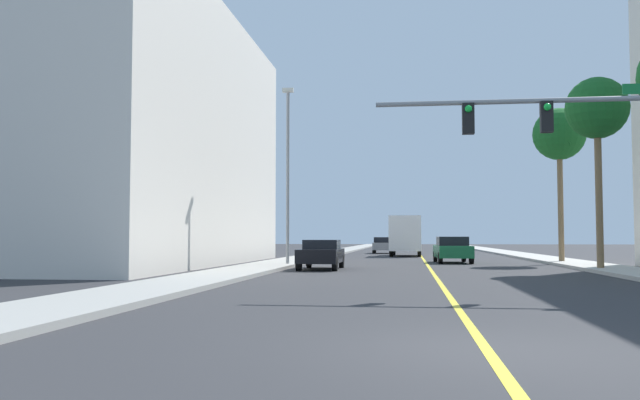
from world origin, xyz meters
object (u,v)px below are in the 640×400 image
at_px(palm_far, 559,136).
at_px(car_green, 452,249).
at_px(car_black, 321,254).
at_px(traffic_signal_mast, 604,136).
at_px(delivery_truck, 406,235).
at_px(car_gray, 382,245).
at_px(street_lamp, 288,167).
at_px(palm_mid, 597,111).

relative_size(palm_far, car_green, 1.88).
height_order(palm_far, car_black, palm_far).
bearing_deg(traffic_signal_mast, delivery_truck, 98.73).
bearing_deg(car_black, car_gray, -93.46).
relative_size(street_lamp, palm_far, 1.04).
height_order(car_green, delivery_truck, delivery_truck).
distance_m(traffic_signal_mast, car_green, 21.60).
bearing_deg(palm_mid, street_lamp, 168.54).
relative_size(traffic_signal_mast, car_gray, 2.23).
height_order(street_lamp, delivery_truck, street_lamp).
bearing_deg(delivery_truck, car_black, -98.73).
relative_size(palm_mid, car_green, 1.83).
bearing_deg(delivery_truck, car_green, -77.84).
bearing_deg(car_gray, street_lamp, -97.87).
distance_m(car_black, car_green, 10.93).
height_order(street_lamp, car_black, street_lamp).
height_order(palm_far, car_gray, palm_far).
relative_size(car_green, car_gray, 1.14).
xyz_separation_m(street_lamp, palm_mid, (14.36, -2.91, 2.00)).
bearing_deg(palm_mid, car_gray, 108.63).
xyz_separation_m(car_black, car_gray, (1.64, 31.40, 0.05)).
distance_m(car_green, car_gray, 23.16).
xyz_separation_m(car_green, delivery_truck, (-2.73, 13.68, 0.87)).
xyz_separation_m(palm_far, car_black, (-12.51, -8.24, -6.49)).
xyz_separation_m(car_green, car_gray, (-4.90, 22.63, -0.01)).
height_order(traffic_signal_mast, palm_mid, palm_mid).
relative_size(street_lamp, delivery_truck, 1.26).
bearing_deg(traffic_signal_mast, car_green, 97.07).
xyz_separation_m(traffic_signal_mast, street_lamp, (-11.23, 15.11, 0.91)).
bearing_deg(car_gray, delivery_truck, -76.90).
xyz_separation_m(palm_far, car_gray, (-10.87, 23.16, -6.44)).
bearing_deg(car_gray, traffic_signal_mast, -80.76).
distance_m(palm_far, car_gray, 26.39).
bearing_deg(palm_mid, palm_far, 88.55).
xyz_separation_m(car_gray, delivery_truck, (2.17, -8.95, 0.89)).
bearing_deg(palm_far, car_green, 174.95).
height_order(street_lamp, car_green, street_lamp).
bearing_deg(palm_far, street_lamp, -159.21).
distance_m(palm_mid, car_black, 13.84).
height_order(traffic_signal_mast, car_green, traffic_signal_mast).
xyz_separation_m(palm_far, delivery_truck, (-8.70, 14.21, -5.56)).
bearing_deg(delivery_truck, street_lamp, -105.69).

